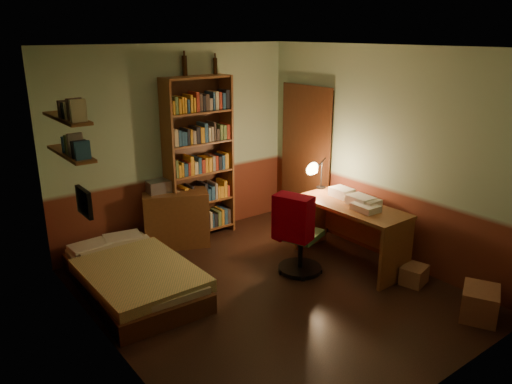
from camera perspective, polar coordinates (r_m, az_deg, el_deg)
floor at (r=5.62m, az=1.58°, el=-11.47°), size 3.50×4.00×0.02m
ceiling at (r=4.89m, az=1.85°, el=16.32°), size 3.50×4.00×0.02m
wall_back at (r=6.73m, az=-9.17°, el=5.31°), size 3.50×0.02×2.60m
wall_left at (r=4.27m, az=-17.00°, el=-2.70°), size 0.02×4.00×2.60m
wall_right at (r=6.32m, az=14.24°, el=4.16°), size 0.02×4.00×2.60m
wall_front at (r=3.85m, az=20.97°, el=-5.44°), size 3.50×0.02×2.60m
doorway at (r=7.22m, az=5.82°, el=3.86°), size 0.06×0.90×2.00m
door_trim at (r=7.19m, az=5.62°, el=3.82°), size 0.02×0.98×2.08m
bed at (r=5.70m, az=-13.98°, el=-8.30°), size 1.08×1.91×0.56m
dresser at (r=6.71m, az=-9.10°, el=-3.02°), size 0.93×0.73×0.74m
mini_stereo at (r=6.60m, az=-11.08°, el=0.63°), size 0.31×0.25×0.15m
bookshelf at (r=6.76m, az=-6.54°, el=3.72°), size 0.95×0.33×2.20m
bottle_left at (r=6.62m, az=-8.16°, el=14.09°), size 0.07×0.07×0.25m
bottle_right at (r=6.86m, az=-4.68°, el=14.16°), size 0.07×0.07×0.21m
desk at (r=6.22m, az=10.71°, el=-4.76°), size 0.62×1.43×0.76m
paper_stack at (r=6.35m, az=9.77°, el=-0.04°), size 0.21×0.29×0.11m
desk_lamp at (r=6.58m, az=7.53°, el=3.02°), size 0.22×0.22×0.62m
office_chair at (r=5.89m, az=5.15°, el=-4.86°), size 0.58×0.55×0.94m
red_jacket at (r=5.40m, az=5.53°, el=1.16°), size 0.30×0.46×0.51m
wall_shelf_lower at (r=5.23m, az=-20.41°, el=4.13°), size 0.20×0.90×0.03m
wall_shelf_upper at (r=5.16m, az=-20.83°, el=7.90°), size 0.20×0.90×0.03m
framed_picture at (r=4.84m, az=-19.05°, el=-1.11°), size 0.04×0.32×0.26m
cardboard_box_a at (r=5.57m, az=24.21°, el=-11.52°), size 0.53×0.49×0.31m
cardboard_box_b at (r=6.02m, az=17.61°, el=-9.01°), size 0.35×0.31×0.21m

